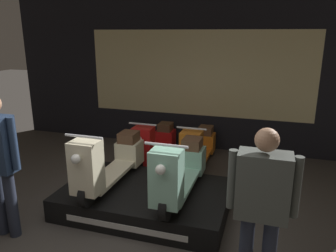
% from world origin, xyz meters
% --- Properties ---
extents(shop_wall_back, '(8.23, 0.09, 3.20)m').
position_xyz_m(shop_wall_back, '(0.00, 3.88, 1.60)').
color(shop_wall_back, black).
rests_on(shop_wall_back, ground_plane).
extents(display_platform, '(2.21, 1.41, 0.31)m').
position_xyz_m(display_platform, '(-0.09, 1.14, 0.15)').
color(display_platform, black).
rests_on(display_platform, ground_plane).
extents(scooter_display_left, '(0.48, 1.67, 0.90)m').
position_xyz_m(scooter_display_left, '(-0.59, 1.10, 0.66)').
color(scooter_display_left, black).
rests_on(scooter_display_left, display_platform).
extents(scooter_display_right, '(0.48, 1.67, 0.90)m').
position_xyz_m(scooter_display_right, '(0.41, 1.10, 0.66)').
color(scooter_display_right, black).
rests_on(scooter_display_right, display_platform).
extents(scooter_backrow_0, '(0.48, 1.67, 0.90)m').
position_xyz_m(scooter_backrow_0, '(-0.55, 2.82, 0.35)').
color(scooter_backrow_0, black).
rests_on(scooter_backrow_0, ground_plane).
extents(scooter_backrow_1, '(0.48, 1.67, 0.90)m').
position_xyz_m(scooter_backrow_1, '(0.28, 2.82, 0.35)').
color(scooter_backrow_1, black).
rests_on(scooter_backrow_1, ground_plane).
extents(person_right_browsing, '(0.62, 0.26, 1.58)m').
position_xyz_m(person_right_browsing, '(1.43, 0.10, 0.94)').
color(person_right_browsing, '#232838').
rests_on(person_right_browsing, ground_plane).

